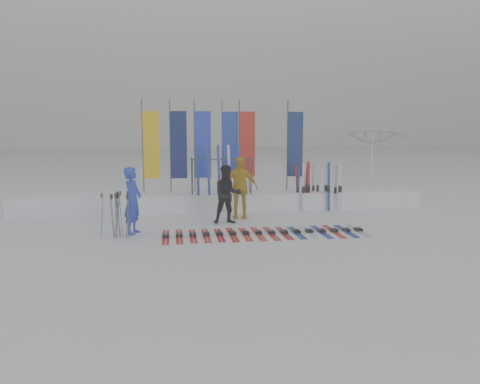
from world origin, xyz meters
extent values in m
plane|color=white|center=(0.00, 0.00, 0.00)|extent=(120.00, 120.00, 0.00)
cube|color=white|center=(0.00, 4.60, 0.30)|extent=(14.00, 1.60, 0.60)
imported|color=#213AC5|center=(-2.77, 1.03, 0.90)|extent=(0.59, 0.75, 1.80)
imported|color=black|center=(-0.11, 2.05, 0.87)|extent=(0.89, 0.71, 1.75)
imported|color=gold|center=(0.36, 2.84, 0.97)|extent=(1.20, 0.63, 1.95)
imported|color=white|center=(5.83, 5.28, 1.45)|extent=(3.25, 3.31, 2.90)
cube|color=#B70E16|center=(-1.92, 0.49, 0.04)|extent=(0.17, 1.68, 0.07)
cube|color=red|center=(-1.56, 0.49, 0.04)|extent=(0.17, 1.69, 0.07)
cube|color=red|center=(-1.21, 0.49, 0.04)|extent=(0.17, 1.59, 0.07)
cube|color=red|center=(-0.86, 0.49, 0.04)|extent=(0.17, 1.62, 0.07)
cube|color=#B80E13|center=(-0.51, 0.49, 0.04)|extent=(0.17, 1.56, 0.07)
cube|color=red|center=(-0.16, 0.49, 0.04)|extent=(0.17, 1.67, 0.07)
cube|color=red|center=(0.19, 0.49, 0.04)|extent=(0.17, 1.56, 0.07)
cube|color=red|center=(0.54, 0.49, 0.04)|extent=(0.17, 1.65, 0.07)
cube|color=#AE150D|center=(0.89, 0.49, 0.04)|extent=(0.17, 1.66, 0.07)
cube|color=red|center=(1.24, 0.49, 0.04)|extent=(0.17, 1.59, 0.07)
cube|color=navy|center=(1.59, 0.49, 0.04)|extent=(0.17, 1.57, 0.07)
cube|color=silver|center=(1.94, 0.49, 0.04)|extent=(0.17, 1.58, 0.07)
cube|color=navy|center=(2.29, 0.49, 0.04)|extent=(0.17, 1.61, 0.07)
cube|color=red|center=(2.64, 0.49, 0.04)|extent=(0.17, 1.66, 0.07)
cube|color=navy|center=(2.99, 0.49, 0.04)|extent=(0.17, 1.59, 0.07)
cube|color=#B5B7BC|center=(3.34, 0.49, 0.04)|extent=(0.17, 1.64, 0.07)
cylinder|color=#595B60|center=(-3.26, 0.64, 0.58)|extent=(0.09, 0.05, 1.16)
cylinder|color=#595B60|center=(-3.13, 0.70, 0.58)|extent=(0.12, 0.03, 1.15)
cylinder|color=#595B60|center=(-3.26, 0.44, 0.59)|extent=(0.10, 0.08, 1.17)
cylinder|color=#595B60|center=(-2.86, 0.47, 0.58)|extent=(0.05, 0.04, 1.16)
cylinder|color=#595B60|center=(-3.19, 0.72, 0.58)|extent=(0.02, 0.11, 1.16)
cylinder|color=#595B60|center=(-3.17, 0.74, 0.60)|extent=(0.14, 0.08, 1.20)
cylinder|color=#595B60|center=(-2.87, 0.61, 0.62)|extent=(0.06, 0.10, 1.24)
cylinder|color=#595B60|center=(-2.89, 0.59, 0.57)|extent=(0.10, 0.06, 1.14)
cylinder|color=#595B60|center=(-3.14, 0.68, 0.57)|extent=(0.15, 0.08, 1.14)
cylinder|color=#595B60|center=(-3.53, 0.66, 0.60)|extent=(0.13, 0.13, 1.18)
cylinder|color=#595B60|center=(-3.12, 0.70, 0.61)|extent=(0.04, 0.14, 1.21)
cylinder|color=#595B60|center=(-2.86, 0.96, 0.61)|extent=(0.04, 0.04, 1.23)
cylinder|color=#595B60|center=(-3.12, 0.53, 0.59)|extent=(0.16, 0.12, 1.16)
cylinder|color=#595B60|center=(-3.05, 0.62, 0.62)|extent=(0.10, 0.04, 1.24)
cylinder|color=#383A3F|center=(-2.70, 4.68, 2.20)|extent=(0.04, 0.04, 3.20)
cube|color=yellow|center=(-2.41, 4.68, 2.25)|extent=(0.55, 0.03, 2.30)
cylinder|color=#383A3F|center=(-1.77, 4.66, 2.20)|extent=(0.04, 0.04, 3.20)
cube|color=#0B1652|center=(-1.48, 4.66, 2.25)|extent=(0.55, 0.03, 2.30)
cylinder|color=#383A3F|center=(-0.94, 4.70, 2.20)|extent=(0.04, 0.04, 3.20)
cube|color=blue|center=(-0.65, 4.70, 2.25)|extent=(0.55, 0.03, 2.30)
cylinder|color=#383A3F|center=(0.04, 4.87, 2.20)|extent=(0.04, 0.04, 3.20)
cube|color=#1832B5|center=(0.33, 4.87, 2.25)|extent=(0.55, 0.03, 2.30)
cylinder|color=#383A3F|center=(0.63, 4.78, 2.20)|extent=(0.04, 0.04, 3.20)
cube|color=red|center=(0.92, 4.78, 2.25)|extent=(0.55, 0.03, 2.30)
cylinder|color=#383A3F|center=(2.36, 4.76, 2.20)|extent=(0.04, 0.04, 3.20)
cube|color=navy|center=(2.65, 4.76, 2.25)|extent=(0.55, 0.03, 2.30)
cylinder|color=#383A3F|center=(-1.06, 3.95, 1.23)|extent=(0.04, 0.30, 1.23)
cylinder|color=#383A3F|center=(-1.06, 4.45, 1.23)|extent=(0.04, 0.30, 1.23)
cylinder|color=#383A3F|center=(0.94, 3.95, 1.23)|extent=(0.04, 0.30, 1.23)
cylinder|color=#383A3F|center=(0.94, 4.45, 1.23)|extent=(0.04, 0.30, 1.23)
cylinder|color=#383A3F|center=(-0.06, 4.20, 1.78)|extent=(2.00, 0.04, 0.04)
cube|color=silver|center=(4.11, 4.02, 0.76)|extent=(0.09, 0.04, 1.52)
cube|color=silver|center=(3.29, 4.04, 0.83)|extent=(0.09, 0.04, 1.65)
cube|color=navy|center=(2.61, 4.15, 0.78)|extent=(0.09, 0.03, 1.55)
cube|color=silver|center=(3.94, 3.62, 0.85)|extent=(0.09, 0.02, 1.69)
cube|color=silver|center=(2.66, 3.65, 0.83)|extent=(0.09, 0.03, 1.67)
cube|color=red|center=(2.89, 4.02, 0.80)|extent=(0.09, 0.03, 1.61)
cube|color=red|center=(2.92, 3.90, 0.85)|extent=(0.09, 0.04, 1.69)
cube|color=silver|center=(2.92, 4.12, 0.79)|extent=(0.09, 0.03, 1.58)
cube|color=silver|center=(3.26, 4.46, 0.75)|extent=(0.09, 0.04, 1.51)
cube|color=red|center=(2.88, 4.32, 0.83)|extent=(0.09, 0.03, 1.65)
cube|color=navy|center=(2.89, 3.98, 0.75)|extent=(0.09, 0.04, 1.50)
cube|color=red|center=(3.12, 4.80, 0.80)|extent=(0.09, 0.04, 1.59)
cube|color=red|center=(2.61, 4.20, 0.77)|extent=(0.09, 0.04, 1.54)
cube|color=silver|center=(3.84, 3.79, 0.78)|extent=(0.09, 0.04, 1.55)
cube|color=silver|center=(3.60, 4.10, 0.82)|extent=(0.09, 0.03, 1.64)
cube|color=navy|center=(3.57, 3.69, 0.84)|extent=(0.09, 0.03, 1.68)
camera|label=1|loc=(-1.70, -11.57, 2.80)|focal=35.00mm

